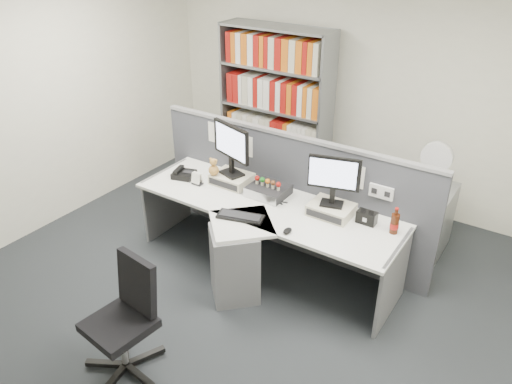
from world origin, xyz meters
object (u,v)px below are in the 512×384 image
Objects in this scene: desk_phone at (184,174)px; desk_fan at (436,160)px; mouse at (288,231)px; office_chair at (127,315)px; desk at (253,238)px; filing_cabinet at (425,219)px; keyboard at (240,216)px; desktop_pc at (268,191)px; shelving_unit at (275,111)px; speaker at (367,217)px; cola_bottle at (395,224)px; monitor_right at (334,177)px; monitor_left at (231,145)px; desk_calendar at (197,179)px.

desk_fan reaches higher than desk_phone.
mouse is 1.46m from office_chair.
desk is 3.71× the size of filing_cabinet.
desk_fan is (0.00, -0.00, 0.67)m from filing_cabinet.
keyboard is 0.48× the size of office_chair.
desk_fan is at bearing 62.37° from mouse.
desk is at bearing 82.61° from office_chair.
shelving_unit reaches higher than desktop_pc.
shelving_unit is at bearing 167.93° from filing_cabinet.
cola_bottle is (0.25, -0.02, 0.03)m from speaker.
desk_fan reaches higher than speaker.
speaker is 0.09× the size of shelving_unit.
monitor_right is at bearing 37.72° from keyboard.
speaker is 0.24× the size of filing_cabinet.
cola_bottle is at bearing 22.95° from keyboard.
shelving_unit is (0.11, 1.63, 0.22)m from desk_phone.
mouse is (0.93, -0.48, -0.39)m from monitor_left.
speaker reaches higher than mouse.
desk_phone is at bearing 160.57° from keyboard.
speaker is 1.11m from filing_cabinet.
office_chair is (-1.38, -2.80, -0.52)m from desk_fan.
monitor_right is (1.10, -0.00, -0.04)m from monitor_left.
desk_calendar is 0.25× the size of desk_fan.
speaker reaches higher than desk.
keyboard is at bearing -19.43° from desk_phone.
desktop_pc is 1.39× the size of desk_phone.
desk_calendar is 0.53× the size of cola_bottle.
keyboard is at bearing -115.07° from desk.
keyboard is 2.60× the size of speaker.
desktop_pc is at bearing 86.43° from office_chair.
shelving_unit is (-0.39, 1.46, -0.16)m from monitor_left.
monitor_right is at bearing -0.01° from monitor_left.
monitor_left is 2.02× the size of desk_phone.
keyboard is 1.01m from desk_phone.
monitor_left is 0.65m from desk_phone.
shelving_unit reaches higher than mouse.
mouse reaches higher than keyboard.
office_chair is at bearing -93.57° from desktop_pc.
monitor_right is 1.92× the size of cola_bottle.
shelving_unit reaches higher than speaker.
shelving_unit is (-2.07, 1.45, 0.17)m from cola_bottle.
desk_phone is 2.51m from desk_fan.
monitor_left is 1.18× the size of keyboard.
monitor_right is at bearing -178.24° from cola_bottle.
desktop_pc is 0.95m from desk_phone.
desktop_pc is 3.57× the size of mouse.
filing_cabinet is 1.38× the size of desk_fan.
monitor_left is 4.11× the size of desk_calendar.
cola_bottle is 2.27m from office_chair.
monitor_right is 2.72× the size of speaker.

